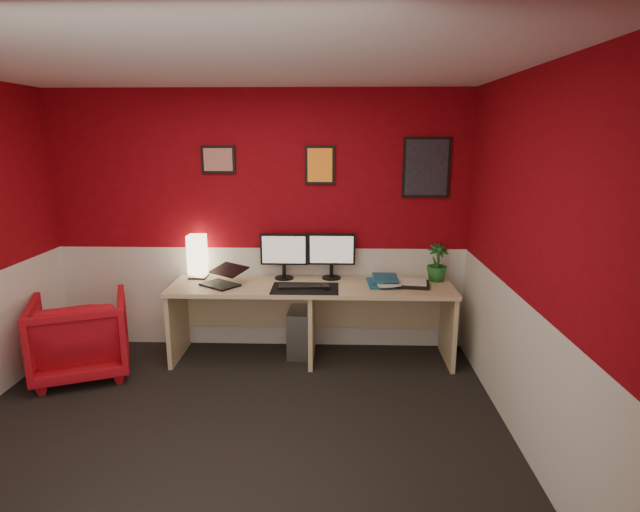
% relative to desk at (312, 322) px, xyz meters
% --- Properties ---
extents(ground, '(4.00, 3.50, 0.01)m').
position_rel_desk_xyz_m(ground, '(-0.52, -1.41, -0.36)').
color(ground, black).
rests_on(ground, ground).
extents(ceiling, '(4.00, 3.50, 0.01)m').
position_rel_desk_xyz_m(ceiling, '(-0.52, -1.41, 2.13)').
color(ceiling, white).
rests_on(ceiling, ground).
extents(wall_back, '(4.00, 0.01, 2.50)m').
position_rel_desk_xyz_m(wall_back, '(-0.52, 0.34, 0.89)').
color(wall_back, maroon).
rests_on(wall_back, ground).
extents(wall_front, '(4.00, 0.01, 2.50)m').
position_rel_desk_xyz_m(wall_front, '(-0.52, -3.16, 0.89)').
color(wall_front, maroon).
rests_on(wall_front, ground).
extents(wall_right, '(0.01, 3.50, 2.50)m').
position_rel_desk_xyz_m(wall_right, '(1.48, -1.41, 0.89)').
color(wall_right, maroon).
rests_on(wall_right, ground).
extents(wainscot_back, '(4.00, 0.01, 1.00)m').
position_rel_desk_xyz_m(wainscot_back, '(-0.52, 0.34, 0.14)').
color(wainscot_back, silver).
rests_on(wainscot_back, ground).
extents(wainscot_right, '(0.01, 3.50, 1.00)m').
position_rel_desk_xyz_m(wainscot_right, '(1.48, -1.41, 0.14)').
color(wainscot_right, silver).
rests_on(wainscot_right, ground).
extents(desk, '(2.60, 0.65, 0.73)m').
position_rel_desk_xyz_m(desk, '(0.00, 0.00, 0.00)').
color(desk, tan).
rests_on(desk, ground).
extents(shoji_lamp, '(0.16, 0.16, 0.40)m').
position_rel_desk_xyz_m(shoji_lamp, '(-1.11, 0.21, 0.56)').
color(shoji_lamp, '#FFE5B2').
rests_on(shoji_lamp, desk).
extents(laptop, '(0.40, 0.38, 0.22)m').
position_rel_desk_xyz_m(laptop, '(-0.84, -0.06, 0.47)').
color(laptop, black).
rests_on(laptop, desk).
extents(monitor_left, '(0.45, 0.06, 0.58)m').
position_rel_desk_xyz_m(monitor_left, '(-0.27, 0.20, 0.66)').
color(monitor_left, black).
rests_on(monitor_left, desk).
extents(monitor_right, '(0.45, 0.06, 0.58)m').
position_rel_desk_xyz_m(monitor_right, '(0.18, 0.22, 0.66)').
color(monitor_right, black).
rests_on(monitor_right, desk).
extents(desk_mat, '(0.60, 0.38, 0.01)m').
position_rel_desk_xyz_m(desk_mat, '(-0.05, -0.13, 0.37)').
color(desk_mat, black).
rests_on(desk_mat, desk).
extents(keyboard, '(0.43, 0.17, 0.02)m').
position_rel_desk_xyz_m(keyboard, '(-0.08, -0.09, 0.38)').
color(keyboard, black).
rests_on(keyboard, desk_mat).
extents(mouse, '(0.08, 0.11, 0.03)m').
position_rel_desk_xyz_m(mouse, '(0.13, -0.14, 0.39)').
color(mouse, black).
rests_on(mouse, desk_mat).
extents(book_bottom, '(0.25, 0.33, 0.03)m').
position_rel_desk_xyz_m(book_bottom, '(0.52, 0.01, 0.38)').
color(book_bottom, '#1B5C7D').
rests_on(book_bottom, desk).
extents(book_middle, '(0.24, 0.31, 0.02)m').
position_rel_desk_xyz_m(book_middle, '(0.58, -0.04, 0.40)').
color(book_middle, silver).
rests_on(book_middle, book_bottom).
extents(book_top, '(0.23, 0.31, 0.03)m').
position_rel_desk_xyz_m(book_top, '(0.56, 0.02, 0.43)').
color(book_top, '#1B5C7D').
rests_on(book_top, book_middle).
extents(zen_tray, '(0.38, 0.30, 0.03)m').
position_rel_desk_xyz_m(zen_tray, '(0.90, -0.00, 0.38)').
color(zen_tray, black).
rests_on(zen_tray, desk).
extents(potted_plant, '(0.23, 0.23, 0.35)m').
position_rel_desk_xyz_m(potted_plant, '(1.17, 0.18, 0.54)').
color(potted_plant, '#19591E').
rests_on(potted_plant, desk).
extents(pc_tower, '(0.23, 0.46, 0.45)m').
position_rel_desk_xyz_m(pc_tower, '(-0.12, 0.14, -0.14)').
color(pc_tower, '#99999E').
rests_on(pc_tower, ground).
extents(armchair, '(1.00, 1.02, 0.72)m').
position_rel_desk_xyz_m(armchair, '(-2.02, -0.38, -0.01)').
color(armchair, red).
rests_on(armchair, ground).
extents(art_left, '(0.32, 0.02, 0.26)m').
position_rel_desk_xyz_m(art_left, '(-0.89, 0.33, 1.49)').
color(art_left, red).
rests_on(art_left, wall_back).
extents(art_center, '(0.28, 0.02, 0.36)m').
position_rel_desk_xyz_m(art_center, '(0.07, 0.33, 1.44)').
color(art_center, orange).
rests_on(art_center, wall_back).
extents(art_right, '(0.44, 0.02, 0.56)m').
position_rel_desk_xyz_m(art_right, '(1.06, 0.33, 1.42)').
color(art_right, black).
rests_on(art_right, wall_back).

